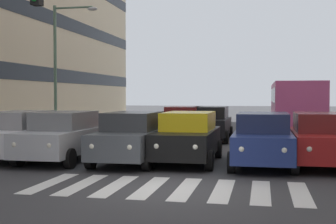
{
  "coord_description": "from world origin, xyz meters",
  "views": [
    {
      "loc": [
        -2.27,
        10.94,
        2.28
      ],
      "look_at": [
        0.99,
        -4.77,
        1.7
      ],
      "focal_mm": 48.75,
      "sensor_mm": 36.0,
      "label": 1
    }
  ],
  "objects_px": {
    "car_4": "(132,137)",
    "car_row2_0": "(184,123)",
    "car_2": "(263,139)",
    "car_1": "(321,139)",
    "car_6": "(17,135)",
    "car_5": "(63,136)",
    "car_row2_1": "(211,123)",
    "bus_behind_traffic": "(295,103)",
    "street_lamp_right": "(62,57)",
    "car_3": "(188,137)"
  },
  "relations": [
    {
      "from": "car_row2_0",
      "to": "bus_behind_traffic",
      "type": "bearing_deg",
      "value": -139.08
    },
    {
      "from": "car_3",
      "to": "car_4",
      "type": "height_order",
      "value": "same"
    },
    {
      "from": "car_6",
      "to": "bus_behind_traffic",
      "type": "relative_size",
      "value": 0.42
    },
    {
      "from": "car_2",
      "to": "car_6",
      "type": "xyz_separation_m",
      "value": [
        8.6,
        0.12,
        0.0
      ]
    },
    {
      "from": "car_5",
      "to": "street_lamp_right",
      "type": "bearing_deg",
      "value": -65.04
    },
    {
      "from": "car_1",
      "to": "bus_behind_traffic",
      "type": "distance_m",
      "value": 12.56
    },
    {
      "from": "car_4",
      "to": "street_lamp_right",
      "type": "relative_size",
      "value": 0.64
    },
    {
      "from": "car_2",
      "to": "car_1",
      "type": "bearing_deg",
      "value": -168.0
    },
    {
      "from": "car_row2_1",
      "to": "bus_behind_traffic",
      "type": "relative_size",
      "value": 0.42
    },
    {
      "from": "car_4",
      "to": "street_lamp_right",
      "type": "bearing_deg",
      "value": -52.04
    },
    {
      "from": "car_row2_0",
      "to": "bus_behind_traffic",
      "type": "height_order",
      "value": "bus_behind_traffic"
    },
    {
      "from": "car_3",
      "to": "car_row2_0",
      "type": "height_order",
      "value": "same"
    },
    {
      "from": "car_3",
      "to": "car_5",
      "type": "relative_size",
      "value": 1.0
    },
    {
      "from": "car_2",
      "to": "car_5",
      "type": "height_order",
      "value": "same"
    },
    {
      "from": "car_5",
      "to": "bus_behind_traffic",
      "type": "xyz_separation_m",
      "value": [
        -8.64,
        -13.13,
        0.97
      ]
    },
    {
      "from": "car_5",
      "to": "car_2",
      "type": "bearing_deg",
      "value": -178.17
    },
    {
      "from": "car_row2_0",
      "to": "car_row2_1",
      "type": "bearing_deg",
      "value": -167.56
    },
    {
      "from": "car_4",
      "to": "street_lamp_right",
      "type": "xyz_separation_m",
      "value": [
        6.18,
        -7.92,
        3.47
      ]
    },
    {
      "from": "car_6",
      "to": "street_lamp_right",
      "type": "bearing_deg",
      "value": -76.41
    },
    {
      "from": "car_2",
      "to": "car_row2_1",
      "type": "bearing_deg",
      "value": -72.46
    },
    {
      "from": "car_2",
      "to": "car_6",
      "type": "relative_size",
      "value": 1.0
    },
    {
      "from": "car_6",
      "to": "car_row2_0",
      "type": "xyz_separation_m",
      "value": [
        -4.65,
        -8.02,
        0.0
      ]
    },
    {
      "from": "car_3",
      "to": "car_row2_0",
      "type": "xyz_separation_m",
      "value": [
        1.47,
        -7.64,
        0.0
      ]
    },
    {
      "from": "car_3",
      "to": "car_row2_1",
      "type": "bearing_deg",
      "value": -89.19
    },
    {
      "from": "car_2",
      "to": "car_4",
      "type": "relative_size",
      "value": 1.0
    },
    {
      "from": "car_6",
      "to": "car_row2_1",
      "type": "height_order",
      "value": "same"
    },
    {
      "from": "car_4",
      "to": "car_row2_0",
      "type": "bearing_deg",
      "value": -92.64
    },
    {
      "from": "car_6",
      "to": "car_row2_1",
      "type": "xyz_separation_m",
      "value": [
        -6.01,
        -8.32,
        0.0
      ]
    },
    {
      "from": "car_row2_1",
      "to": "car_4",
      "type": "bearing_deg",
      "value": 78.33
    },
    {
      "from": "car_6",
      "to": "bus_behind_traffic",
      "type": "distance_m",
      "value": 16.73
    },
    {
      "from": "car_row2_0",
      "to": "car_row2_1",
      "type": "distance_m",
      "value": 1.39
    },
    {
      "from": "car_2",
      "to": "car_row2_0",
      "type": "xyz_separation_m",
      "value": [
        3.95,
        -7.9,
        0.0
      ]
    },
    {
      "from": "car_3",
      "to": "car_6",
      "type": "relative_size",
      "value": 1.0
    },
    {
      "from": "car_1",
      "to": "car_2",
      "type": "distance_m",
      "value": 1.88
    },
    {
      "from": "car_5",
      "to": "car_row2_0",
      "type": "distance_m",
      "value": 8.6
    },
    {
      "from": "car_3",
      "to": "car_row2_1",
      "type": "relative_size",
      "value": 1.0
    },
    {
      "from": "car_row2_0",
      "to": "car_1",
      "type": "bearing_deg",
      "value": 127.64
    },
    {
      "from": "car_1",
      "to": "street_lamp_right",
      "type": "relative_size",
      "value": 0.64
    },
    {
      "from": "car_6",
      "to": "car_row2_0",
      "type": "relative_size",
      "value": 1.0
    },
    {
      "from": "car_5",
      "to": "street_lamp_right",
      "type": "xyz_separation_m",
      "value": [
        3.71,
        -7.97,
        3.47
      ]
    },
    {
      "from": "car_4",
      "to": "car_5",
      "type": "xyz_separation_m",
      "value": [
        2.47,
        0.04,
        0.0
      ]
    },
    {
      "from": "car_6",
      "to": "car_4",
      "type": "bearing_deg",
      "value": 179.32
    },
    {
      "from": "car_row2_1",
      "to": "bus_behind_traffic",
      "type": "xyz_separation_m",
      "value": [
        -4.43,
        -4.72,
        0.97
      ]
    },
    {
      "from": "car_2",
      "to": "street_lamp_right",
      "type": "bearing_deg",
      "value": -36.42
    },
    {
      "from": "car_3",
      "to": "street_lamp_right",
      "type": "xyz_separation_m",
      "value": [
        8.02,
        -7.49,
        3.47
      ]
    },
    {
      "from": "car_row2_0",
      "to": "car_4",
      "type": "bearing_deg",
      "value": 87.36
    },
    {
      "from": "car_3",
      "to": "bus_behind_traffic",
      "type": "distance_m",
      "value": 13.41
    },
    {
      "from": "car_4",
      "to": "car_5",
      "type": "height_order",
      "value": "same"
    },
    {
      "from": "car_2",
      "to": "bus_behind_traffic",
      "type": "bearing_deg",
      "value": -98.11
    },
    {
      "from": "car_4",
      "to": "car_5",
      "type": "relative_size",
      "value": 1.0
    }
  ]
}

